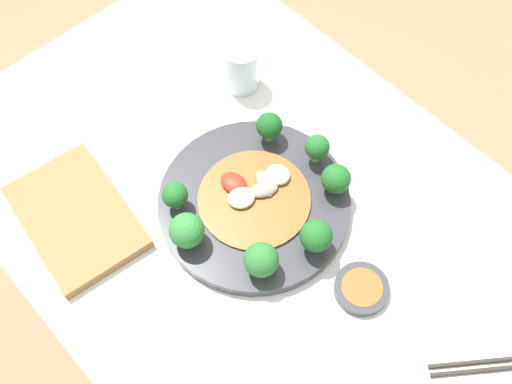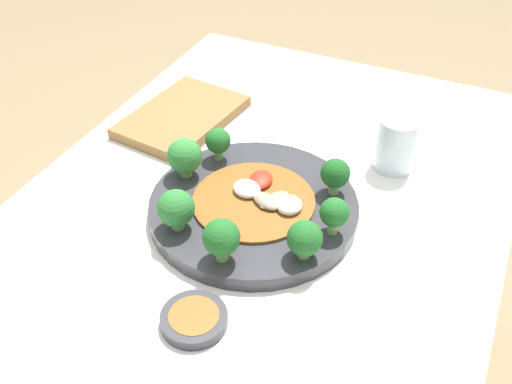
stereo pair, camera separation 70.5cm
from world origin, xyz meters
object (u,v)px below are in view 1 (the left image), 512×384
Objects in this scene: plate at (256,202)px; broccoli_east at (316,236)px; broccoli_south at (187,231)px; stirfry_center at (256,192)px; broccoli_north at (317,147)px; cutting_board at (76,217)px; broccoli_northeast at (336,179)px; broccoli_northwest at (269,126)px; broccoli_southeast at (261,260)px; sauce_dish at (361,289)px; drinking_glass at (241,67)px; broccoli_southwest at (175,196)px.

broccoli_east is at bearing 3.40° from plate.
stirfry_center is (0.01, 0.13, -0.03)m from broccoli_south.
cutting_board is at bearing -118.37° from broccoli_north.
broccoli_northeast is 0.14m from broccoli_northwest.
broccoli_southeast reaches higher than broccoli_north.
broccoli_south is 1.12× the size of broccoli_north.
sauce_dish is at bearing 31.62° from broccoli_south.
broccoli_northeast reaches higher than plate.
cutting_board reaches higher than sauce_dish.
drinking_glass is (-0.30, 0.23, -0.01)m from broccoli_southeast.
cutting_board is (0.03, -0.38, -0.04)m from drinking_glass.
stirfry_center is 1.99× the size of drinking_glass.
plate is 3.40× the size of drinking_glass.
broccoli_southeast is 0.31m from cutting_board.
stirfry_center is at bearing -54.54° from broccoli_northwest.
broccoli_southeast reaches higher than broccoli_southwest.
broccoli_east reaches higher than broccoli_northeast.
drinking_glass reaches higher than broccoli_northeast.
broccoli_northeast is at bearing 148.46° from sauce_dish.
broccoli_northwest is at bearing 125.46° from stirfry_center.
sauce_dish is (0.42, -0.14, -0.04)m from drinking_glass.
cutting_board is at bearing -148.04° from sauce_dish.
broccoli_north is 0.09m from broccoli_northwest.
drinking_glass is (-0.19, 0.28, -0.01)m from broccoli_south.
cutting_board is at bearing -147.56° from broccoli_south.
broccoli_north is 0.40m from cutting_board.
cutting_board is at bearing -128.38° from broccoli_southwest.
broccoli_northwest reaches higher than sauce_dish.
broccoli_south is at bearing -23.42° from broccoli_southwest.
broccoli_south is 0.28m from sauce_dish.
broccoli_south is 0.34m from drinking_glass.
broccoli_south is 0.70× the size of drinking_glass.
broccoli_southeast is 0.13m from stirfry_center.
broccoli_north and broccoli_northeast have the same top height.
broccoli_east is at bearing 71.32° from broccoli_southeast.
stirfry_center is at bearing -36.99° from drinking_glass.
drinking_glass is at bearing 143.01° from stirfry_center.
sauce_dish is at bearing 37.35° from broccoli_southeast.
broccoli_north is 0.31× the size of stirfry_center.
broccoli_north is at bearing 61.63° from cutting_board.
broccoli_east is 0.38m from cutting_board.
plate reaches higher than cutting_board.
broccoli_southwest is 0.20m from broccoli_northwest.
cutting_board is (-0.27, -0.15, -0.05)m from broccoli_southeast.
broccoli_south is 1.16× the size of broccoli_southwest.
sauce_dish is (0.28, -0.08, -0.05)m from broccoli_northwest.
broccoli_northwest is 0.15m from drinking_glass.
drinking_glass is at bearing 94.01° from cutting_board.
broccoli_south is 1.13× the size of broccoli_northeast.
plate is 5.33× the size of broccoli_northwest.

